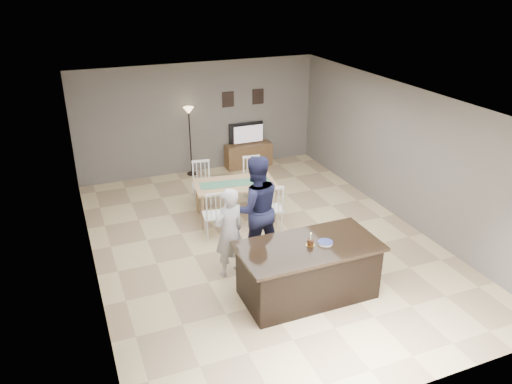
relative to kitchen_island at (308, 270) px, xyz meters
name	(u,v)px	position (x,y,z in m)	size (l,w,h in m)	color
floor	(262,242)	(0.00, 1.80, -0.45)	(8.00, 8.00, 0.00)	beige
room_shell	(263,158)	(0.00, 1.80, 1.22)	(8.00, 8.00, 8.00)	slate
kitchen_island	(308,270)	(0.00, 0.00, 0.00)	(2.15, 1.10, 0.90)	black
tv_console	(248,155)	(1.20, 5.57, -0.15)	(1.20, 0.40, 0.60)	brown
television	(247,133)	(1.20, 5.64, 0.41)	(0.91, 0.12, 0.53)	black
tv_screen_glow	(248,134)	(1.20, 5.56, 0.42)	(0.78, 0.78, 0.00)	orange
picture_frames	(243,98)	(1.15, 5.78, 1.30)	(1.10, 0.02, 0.38)	black
doorway	(105,287)	(-2.99, -0.50, 0.80)	(0.00, 2.10, 2.65)	black
woman	(229,232)	(-0.91, 1.04, 0.32)	(0.57, 0.37, 1.55)	#B3B3B7
man	(255,209)	(-0.32, 1.35, 0.50)	(0.93, 0.72, 1.91)	#1B1E3D
birthday_cake	(310,242)	(0.02, -0.01, 0.49)	(0.13, 0.13, 0.21)	gold
plate_stack	(325,243)	(0.24, -0.06, 0.46)	(0.23, 0.23, 0.04)	white
dining_table	(235,189)	(-0.11, 2.96, 0.17)	(1.76, 2.01, 0.98)	#A08156
floor_lamp	(189,123)	(-0.31, 5.59, 0.87)	(0.26, 0.26, 1.70)	black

